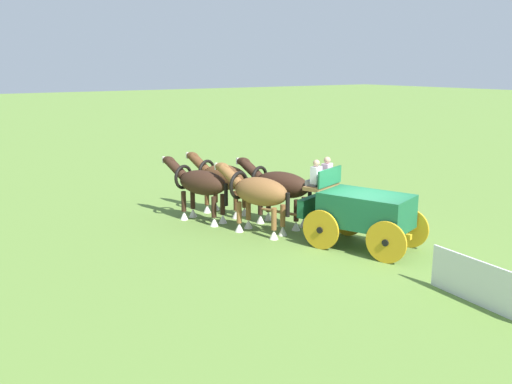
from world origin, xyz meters
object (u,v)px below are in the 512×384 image
(draft_horse_rear_near, at_px, (257,193))
(draft_horse_lead_off, at_px, (222,178))
(show_wagon, at_px, (361,210))
(draft_horse_lead_near, at_px, (200,184))
(draft_horse_rear_off, at_px, (279,186))

(draft_horse_rear_near, distance_m, draft_horse_lead_off, 2.91)
(show_wagon, height_order, draft_horse_lead_near, show_wagon)
(show_wagon, relative_size, draft_horse_rear_near, 1.87)
(draft_horse_rear_off, bearing_deg, draft_horse_lead_off, 19.60)
(draft_horse_rear_off, relative_size, draft_horse_lead_near, 1.03)
(draft_horse_rear_near, xyz_separation_m, draft_horse_rear_off, (0.44, -1.22, 0.01))
(draft_horse_rear_near, bearing_deg, draft_horse_lead_off, -6.94)
(draft_horse_rear_off, height_order, draft_horse_lead_off, draft_horse_rear_off)
(show_wagon, relative_size, draft_horse_lead_off, 1.88)
(show_wagon, xyz_separation_m, draft_horse_rear_near, (3.10, 1.79, 0.20))
(draft_horse_lead_off, bearing_deg, draft_horse_lead_near, 109.20)
(draft_horse_rear_off, distance_m, draft_horse_lead_off, 2.60)
(draft_horse_rear_off, bearing_deg, show_wagon, -170.83)
(show_wagon, relative_size, draft_horse_rear_off, 1.81)
(show_wagon, xyz_separation_m, draft_horse_lead_off, (5.99, 1.44, 0.18))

